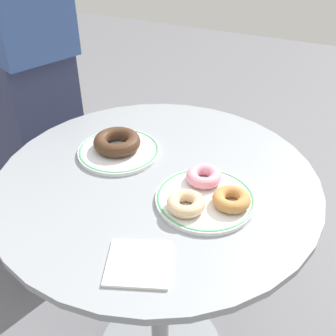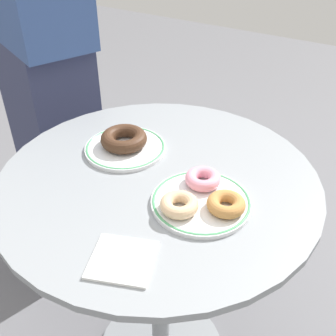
# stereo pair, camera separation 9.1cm
# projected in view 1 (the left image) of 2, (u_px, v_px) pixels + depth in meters

# --- Properties ---
(cafe_table) EXTENTS (0.75, 0.75, 0.75)m
(cafe_table) POSITION_uv_depth(u_px,v_px,m) (159.00, 249.00, 1.09)
(cafe_table) COLOR gray
(cafe_table) RESTS_ON ground
(plate_left) EXTENTS (0.21, 0.21, 0.01)m
(plate_left) POSITION_uv_depth(u_px,v_px,m) (119.00, 151.00, 1.03)
(plate_left) COLOR white
(plate_left) RESTS_ON cafe_table
(plate_right) EXTENTS (0.21, 0.21, 0.01)m
(plate_right) POSITION_uv_depth(u_px,v_px,m) (205.00, 199.00, 0.87)
(plate_right) COLOR white
(plate_right) RESTS_ON cafe_table
(donut_chocolate) EXTENTS (0.17, 0.17, 0.03)m
(donut_chocolate) POSITION_uv_depth(u_px,v_px,m) (117.00, 142.00, 1.02)
(donut_chocolate) COLOR #422819
(donut_chocolate) RESTS_ON plate_left
(donut_old_fashioned) EXTENTS (0.09, 0.09, 0.03)m
(donut_old_fashioned) POSITION_uv_depth(u_px,v_px,m) (231.00, 199.00, 0.84)
(donut_old_fashioned) COLOR #BC7F42
(donut_old_fashioned) RESTS_ON plate_right
(donut_pink_frosted) EXTENTS (0.11, 0.11, 0.03)m
(donut_pink_frosted) POSITION_uv_depth(u_px,v_px,m) (204.00, 176.00, 0.91)
(donut_pink_frosted) COLOR pink
(donut_pink_frosted) RESTS_ON plate_right
(donut_glazed) EXTENTS (0.11, 0.11, 0.03)m
(donut_glazed) POSITION_uv_depth(u_px,v_px,m) (186.00, 203.00, 0.83)
(donut_glazed) COLOR #E0B789
(donut_glazed) RESTS_ON plate_right
(paper_napkin) EXTENTS (0.14, 0.14, 0.01)m
(paper_napkin) POSITION_uv_depth(u_px,v_px,m) (139.00, 263.00, 0.73)
(paper_napkin) COLOR white
(paper_napkin) RESTS_ON cafe_table
(person_figure) EXTENTS (0.50, 0.38, 1.70)m
(person_figure) POSITION_uv_depth(u_px,v_px,m) (15.00, 63.00, 1.30)
(person_figure) COLOR #2D3351
(person_figure) RESTS_ON ground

